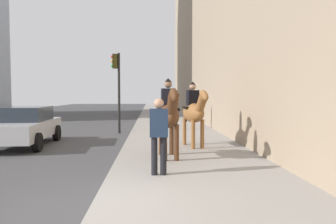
{
  "coord_description": "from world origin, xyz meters",
  "views": [
    {
      "loc": [
        -5.35,
        -0.98,
        1.91
      ],
      "look_at": [
        4.0,
        -1.46,
        1.4
      ],
      "focal_mm": 34.93,
      "sensor_mm": 36.0,
      "label": 1
    }
  ],
  "objects_px": {
    "pedestrian_greeting": "(159,131)",
    "traffic_light_near_curb": "(117,80)",
    "mounted_horse_far": "(194,111)",
    "car_near_lane": "(23,126)",
    "mounted_horse_near": "(169,114)"
  },
  "relations": [
    {
      "from": "mounted_horse_far",
      "to": "car_near_lane",
      "type": "bearing_deg",
      "value": -114.59
    },
    {
      "from": "pedestrian_greeting",
      "to": "mounted_horse_far",
      "type": "bearing_deg",
      "value": -17.95
    },
    {
      "from": "mounted_horse_far",
      "to": "car_near_lane",
      "type": "xyz_separation_m",
      "value": [
        1.32,
        6.19,
        -0.58
      ]
    },
    {
      "from": "car_near_lane",
      "to": "traffic_light_near_curb",
      "type": "relative_size",
      "value": 1.11
    },
    {
      "from": "pedestrian_greeting",
      "to": "car_near_lane",
      "type": "relative_size",
      "value": 0.39
    },
    {
      "from": "pedestrian_greeting",
      "to": "traffic_light_near_curb",
      "type": "distance_m",
      "value": 9.17
    },
    {
      "from": "mounted_horse_near",
      "to": "pedestrian_greeting",
      "type": "relative_size",
      "value": 1.32
    },
    {
      "from": "mounted_horse_near",
      "to": "pedestrian_greeting",
      "type": "height_order",
      "value": "mounted_horse_near"
    },
    {
      "from": "pedestrian_greeting",
      "to": "car_near_lane",
      "type": "distance_m",
      "value": 7.1
    },
    {
      "from": "pedestrian_greeting",
      "to": "traffic_light_near_curb",
      "type": "relative_size",
      "value": 0.43
    },
    {
      "from": "mounted_horse_far",
      "to": "pedestrian_greeting",
      "type": "relative_size",
      "value": 1.31
    },
    {
      "from": "mounted_horse_near",
      "to": "traffic_light_near_curb",
      "type": "xyz_separation_m",
      "value": [
        6.98,
        2.14,
        1.27
      ]
    },
    {
      "from": "traffic_light_near_curb",
      "to": "pedestrian_greeting",
      "type": "bearing_deg",
      "value": -168.4
    },
    {
      "from": "mounted_horse_near",
      "to": "pedestrian_greeting",
      "type": "xyz_separation_m",
      "value": [
        -1.88,
        0.32,
        -0.25
      ]
    },
    {
      "from": "mounted_horse_far",
      "to": "traffic_light_near_curb",
      "type": "height_order",
      "value": "traffic_light_near_curb"
    }
  ]
}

